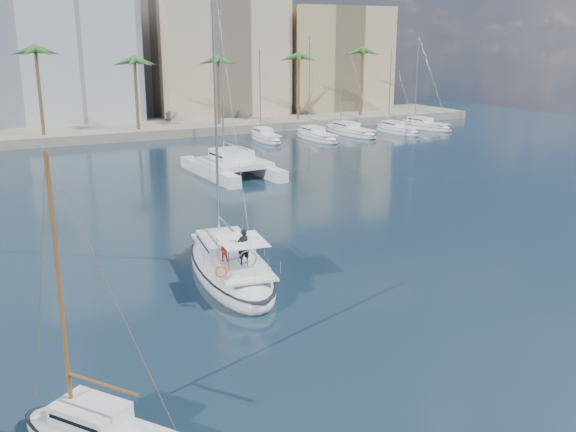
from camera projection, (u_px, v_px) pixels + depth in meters
ground at (290, 285)px, 34.94m from camera, size 160.00×160.00×0.00m
quay at (90, 132)px, 87.37m from camera, size 120.00×14.00×1.20m
building_beige at (216, 57)px, 102.07m from camera, size 20.00×14.00×20.00m
building_tan_right at (331, 62)px, 109.21m from camera, size 18.00×12.00×18.00m
palm_centre at (89, 60)px, 81.33m from camera, size 3.60×3.60×12.30m
palm_right at (322, 57)px, 95.94m from camera, size 3.60×3.60×12.30m
main_sloop at (230, 267)px, 36.13m from camera, size 5.36×12.51×17.99m
catamaran at (232, 163)px, 62.86m from camera, size 6.71×12.42×17.64m
seagull at (199, 242)px, 39.06m from camera, size 1.14×0.49×0.21m
moored_yacht_a at (266, 141)px, 84.06m from camera, size 3.37×9.52×11.90m
moored_yacht_b at (316, 139)px, 85.13m from camera, size 3.32×10.83×13.72m
moored_yacht_c at (350, 134)px, 89.65m from camera, size 3.98×12.33×15.54m
moored_yacht_d at (397, 133)px, 90.72m from camera, size 3.52×9.55×11.90m
moored_yacht_e at (425, 129)px, 95.24m from camera, size 4.61×11.11×13.72m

